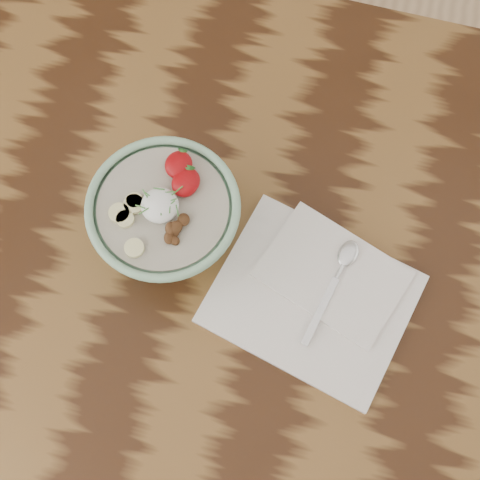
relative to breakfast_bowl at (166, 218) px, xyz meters
The scene contains 4 objects.
table 25.75cm from the breakfast_bowl, 10.36° to the left, with size 160.00×90.00×75.00cm.
breakfast_bowl is the anchor object (origin of this frame).
napkin 24.23cm from the breakfast_bowl, ahead, with size 31.76×27.92×1.68cm.
spoon 26.20cm from the breakfast_bowl, ahead, with size 5.60×17.22×0.90cm.
Camera 1 is at (-1.02, -32.88, 169.90)cm, focal length 50.00 mm.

